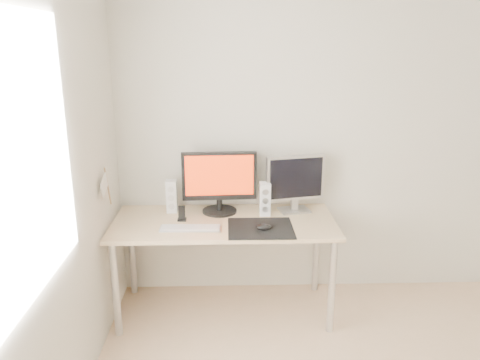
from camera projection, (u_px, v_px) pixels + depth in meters
name	position (u px, v px, depth m)	size (l,w,h in m)	color
wall_back	(344.00, 139.00, 3.60)	(3.50, 3.50, 0.00)	silver
wall_left	(17.00, 227.00, 1.87)	(3.50, 3.50, 0.00)	silver
window_pane	(12.00, 167.00, 1.80)	(1.30, 1.30, 0.00)	white
mousepad	(261.00, 228.00, 3.22)	(0.45, 0.40, 0.00)	black
mouse	(264.00, 227.00, 3.19)	(0.10, 0.06, 0.04)	black
desk	(224.00, 231.00, 3.39)	(1.60, 0.70, 0.73)	#D1B587
main_monitor	(219.00, 180.00, 3.46)	(0.55, 0.27, 0.47)	black
second_monitor	(295.00, 181.00, 3.49)	(0.45, 0.20, 0.43)	silver
speaker_left	(172.00, 196.00, 3.51)	(0.08, 0.09, 0.25)	white
speaker_right	(265.00, 199.00, 3.45)	(0.08, 0.09, 0.25)	white
keyboard	(190.00, 228.00, 3.21)	(0.42, 0.13, 0.02)	#B9B9BB
phone_dock	(182.00, 216.00, 3.36)	(0.06, 0.05, 0.11)	black
pennant	(105.00, 185.00, 3.12)	(0.01, 0.23, 0.29)	#A57F54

